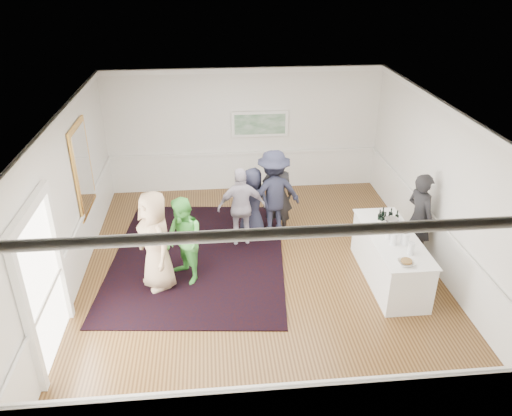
{
  "coord_description": "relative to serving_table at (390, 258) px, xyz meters",
  "views": [
    {
      "loc": [
        -0.88,
        -8.27,
        5.64
      ],
      "look_at": [
        -0.06,
        0.2,
        1.3
      ],
      "focal_mm": 35.0,
      "sensor_mm": 36.0,
      "label": 1
    }
  ],
  "objects": [
    {
      "name": "landscape_painting",
      "position": [
        -2.04,
        4.47,
        1.3
      ],
      "size": [
        1.44,
        0.06,
        0.66
      ],
      "color": "white",
      "rests_on": "wall_back"
    },
    {
      "name": "nut_bowl",
      "position": [
        -0.09,
        -0.92,
        0.51
      ],
      "size": [
        0.29,
        0.29,
        0.07
      ],
      "color": "white",
      "rests_on": "serving_table"
    },
    {
      "name": "wall_left",
      "position": [
        -5.94,
        0.53,
        1.12
      ],
      "size": [
        0.02,
        8.0,
        3.2
      ],
      "primitive_type": "cube",
      "color": "white",
      "rests_on": "floor"
    },
    {
      "name": "guest_dark_a",
      "position": [
        -1.99,
        2.0,
        0.51
      ],
      "size": [
        1.41,
        1.02,
        1.97
      ],
      "primitive_type": "imported",
      "rotation": [
        0.0,
        0.0,
        3.39
      ],
      "color": "#202235",
      "rests_on": "floor"
    },
    {
      "name": "guest_tan",
      "position": [
        -4.39,
        0.23,
        0.49
      ],
      "size": [
        1.0,
        1.13,
        1.94
      ],
      "primitive_type": "imported",
      "rotation": [
        0.0,
        0.0,
        -1.07
      ],
      "color": "tan",
      "rests_on": "floor"
    },
    {
      "name": "wall_back",
      "position": [
        -2.44,
        4.53,
        1.12
      ],
      "size": [
        7.0,
        0.02,
        3.2
      ],
      "primitive_type": "cube",
      "color": "white",
      "rests_on": "floor"
    },
    {
      "name": "doorway",
      "position": [
        -5.88,
        -1.37,
        0.94
      ],
      "size": [
        0.1,
        1.78,
        2.56
      ],
      "color": "white",
      "rests_on": "wall_left"
    },
    {
      "name": "guest_lilac",
      "position": [
        -2.71,
        1.63,
        0.39
      ],
      "size": [
        1.04,
        0.49,
        1.74
      ],
      "primitive_type": "imported",
      "rotation": [
        0.0,
        0.0,
        3.2
      ],
      "color": "#B9AFC4",
      "rests_on": "floor"
    },
    {
      "name": "mirror",
      "position": [
        -5.89,
        1.83,
        1.32
      ],
      "size": [
        0.05,
        1.25,
        1.85
      ],
      "color": "#EEAD46",
      "rests_on": "wall_left"
    },
    {
      "name": "ceiling",
      "position": [
        -2.44,
        0.53,
        2.72
      ],
      "size": [
        7.0,
        8.0,
        0.02
      ],
      "primitive_type": "cube",
      "color": "white",
      "rests_on": "wall_back"
    },
    {
      "name": "floor",
      "position": [
        -2.44,
        0.53,
        -0.48
      ],
      "size": [
        8.0,
        8.0,
        0.0
      ],
      "primitive_type": "plane",
      "color": "brown",
      "rests_on": "ground"
    },
    {
      "name": "wainscoting",
      "position": [
        -2.44,
        0.53,
        0.02
      ],
      "size": [
        7.0,
        8.0,
        1.0
      ],
      "primitive_type": null,
      "color": "white",
      "rests_on": "floor"
    },
    {
      "name": "serving_table",
      "position": [
        0.0,
        0.0,
        0.0
      ],
      "size": [
        0.89,
        2.34,
        0.95
      ],
      "color": "white",
      "rests_on": "floor"
    },
    {
      "name": "ice_bucket",
      "position": [
        0.03,
        0.25,
        0.59
      ],
      "size": [
        0.26,
        0.26,
        0.25
      ],
      "primitive_type": "cylinder",
      "color": "silver",
      "rests_on": "serving_table"
    },
    {
      "name": "wall_front",
      "position": [
        -2.44,
        -3.47,
        1.12
      ],
      "size": [
        7.0,
        0.02,
        3.2
      ],
      "primitive_type": "cube",
      "color": "white",
      "rests_on": "floor"
    },
    {
      "name": "wall_right",
      "position": [
        1.06,
        0.53,
        1.12
      ],
      "size": [
        0.02,
        8.0,
        3.2
      ],
      "primitive_type": "cube",
      "color": "white",
      "rests_on": "floor"
    },
    {
      "name": "guest_green",
      "position": [
        -3.89,
        0.35,
        0.38
      ],
      "size": [
        0.99,
        1.05,
        1.72
      ],
      "primitive_type": "imported",
      "rotation": [
        0.0,
        0.0,
        -1.01
      ],
      "color": "#54C54F",
      "rests_on": "floor"
    },
    {
      "name": "bartender",
      "position": [
        0.76,
        0.64,
        0.48
      ],
      "size": [
        0.65,
        0.8,
        1.91
      ],
      "primitive_type": "imported",
      "rotation": [
        0.0,
        0.0,
        1.89
      ],
      "color": "black",
      "rests_on": "floor"
    },
    {
      "name": "area_rug",
      "position": [
        -3.66,
        1.12,
        -0.47
      ],
      "size": [
        3.93,
        4.91,
        0.02
      ],
      "primitive_type": "cube",
      "rotation": [
        0.0,
        0.0,
        -0.1
      ],
      "color": "black",
      "rests_on": "floor"
    },
    {
      "name": "guest_dark_b",
      "position": [
        -1.89,
        2.07,
        0.45
      ],
      "size": [
        0.74,
        0.55,
        1.85
      ],
      "primitive_type": "imported",
      "rotation": [
        0.0,
        0.0,
        2.97
      ],
      "color": "black",
      "rests_on": "floor"
    },
    {
      "name": "juice_pitchers",
      "position": [
        0.02,
        -0.3,
        0.59
      ],
      "size": [
        0.35,
        0.67,
        0.24
      ],
      "color": "#62AB3D",
      "rests_on": "serving_table"
    },
    {
      "name": "wine_bottles",
      "position": [
        0.01,
        0.49,
        0.63
      ],
      "size": [
        0.42,
        0.27,
        0.31
      ],
      "color": "black",
      "rests_on": "serving_table"
    },
    {
      "name": "guest_navy",
      "position": [
        -2.45,
        1.97,
        0.32
      ],
      "size": [
        0.92,
        0.8,
        1.59
      ],
      "primitive_type": "imported",
      "rotation": [
        0.0,
        0.0,
        2.67
      ],
      "color": "#202235",
      "rests_on": "floor"
    }
  ]
}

